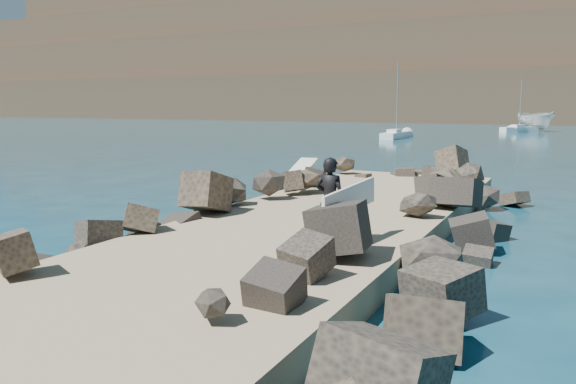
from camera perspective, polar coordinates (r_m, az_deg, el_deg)
name	(u,v)px	position (r m, az deg, el deg)	size (l,w,h in m)	color
ground	(306,245)	(14.18, 1.84, -5.44)	(800.00, 800.00, 0.00)	#0F384C
jetty	(267,252)	(12.38, -2.12, -6.14)	(6.00, 26.00, 0.60)	#8C7759
riprap_left	(176,226)	(14.31, -11.35, -3.42)	(2.60, 22.00, 1.00)	black
riprap_right	(404,254)	(11.71, 11.67, -6.18)	(2.60, 22.00, 1.00)	black
surfboard_resting	(300,173)	(20.32, 1.22, 1.94)	(0.66, 2.65, 0.09)	white
boat_imported	(536,121)	(80.46, 23.88, 6.60)	(2.55, 6.78, 2.62)	silver
surfer_with_board	(333,200)	(11.87, 4.56, -0.80)	(0.94, 2.25, 1.82)	black
sailboat_a	(396,135)	(59.38, 10.92, 5.71)	(1.59, 6.51, 7.87)	silver
sailboat_b	(519,129)	(76.98, 22.42, 5.90)	(4.33, 4.93, 6.69)	silver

